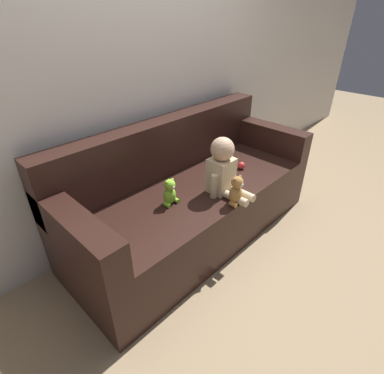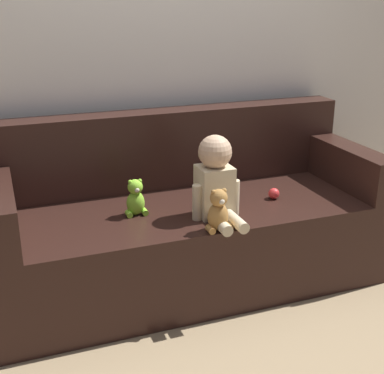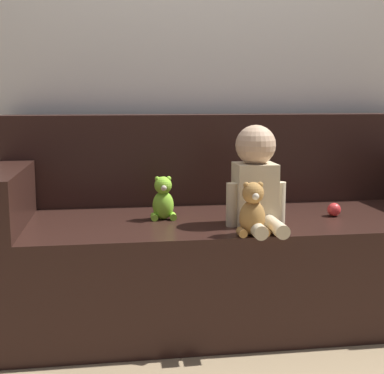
{
  "view_description": "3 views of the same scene",
  "coord_description": "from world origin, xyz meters",
  "px_view_note": "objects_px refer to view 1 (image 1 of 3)",
  "views": [
    {
      "loc": [
        -1.47,
        -1.37,
        1.67
      ],
      "look_at": [
        -0.13,
        -0.08,
        0.54
      ],
      "focal_mm": 28.0,
      "sensor_mm": 36.0,
      "label": 1
    },
    {
      "loc": [
        -0.94,
        -2.55,
        1.57
      ],
      "look_at": [
        -0.04,
        -0.14,
        0.63
      ],
      "focal_mm": 50.0,
      "sensor_mm": 36.0,
      "label": 2
    },
    {
      "loc": [
        -0.52,
        -2.38,
        1.02
      ],
      "look_at": [
        -0.2,
        -0.13,
        0.64
      ],
      "focal_mm": 50.0,
      "sensor_mm": 36.0,
      "label": 3
    }
  ],
  "objects_px": {
    "couch": "(191,197)",
    "plush_toy_side": "(170,193)",
    "person_baby": "(223,169)",
    "toy_ball": "(241,165)",
    "teddy_bear_brown": "(236,191)"
  },
  "relations": [
    {
      "from": "couch",
      "to": "plush_toy_side",
      "type": "relative_size",
      "value": 10.9
    },
    {
      "from": "couch",
      "to": "plush_toy_side",
      "type": "height_order",
      "value": "couch"
    },
    {
      "from": "person_baby",
      "to": "plush_toy_side",
      "type": "height_order",
      "value": "person_baby"
    },
    {
      "from": "couch",
      "to": "toy_ball",
      "type": "distance_m",
      "value": 0.52
    },
    {
      "from": "person_baby",
      "to": "toy_ball",
      "type": "relative_size",
      "value": 6.89
    },
    {
      "from": "couch",
      "to": "plush_toy_side",
      "type": "distance_m",
      "value": 0.41
    },
    {
      "from": "plush_toy_side",
      "to": "couch",
      "type": "bearing_deg",
      "value": 18.54
    },
    {
      "from": "couch",
      "to": "toy_ball",
      "type": "xyz_separation_m",
      "value": [
        0.47,
        -0.15,
        0.18
      ]
    },
    {
      "from": "couch",
      "to": "toy_ball",
      "type": "relative_size",
      "value": 34.44
    },
    {
      "from": "plush_toy_side",
      "to": "toy_ball",
      "type": "distance_m",
      "value": 0.78
    },
    {
      "from": "person_baby",
      "to": "plush_toy_side",
      "type": "relative_size",
      "value": 2.18
    },
    {
      "from": "couch",
      "to": "person_baby",
      "type": "height_order",
      "value": "couch"
    },
    {
      "from": "person_baby",
      "to": "toy_ball",
      "type": "xyz_separation_m",
      "value": [
        0.4,
        0.11,
        -0.16
      ]
    },
    {
      "from": "couch",
      "to": "toy_ball",
      "type": "bearing_deg",
      "value": -18.17
    },
    {
      "from": "teddy_bear_brown",
      "to": "toy_ball",
      "type": "bearing_deg",
      "value": 31.35
    }
  ]
}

